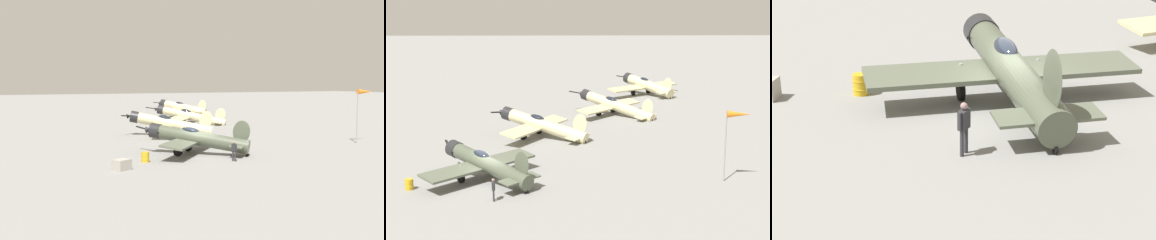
% 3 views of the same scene
% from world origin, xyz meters
% --- Properties ---
extents(ground_plane, '(400.00, 400.00, 0.00)m').
position_xyz_m(ground_plane, '(0.00, 0.00, 0.00)').
color(ground_plane, gray).
extents(airplane_foreground, '(9.10, 9.15, 3.21)m').
position_xyz_m(airplane_foreground, '(0.36, -0.33, 1.45)').
color(airplane_foreground, '#4C5442').
rests_on(airplane_foreground, ground_plane).
extents(airplane_mid_apron, '(10.43, 10.14, 3.25)m').
position_xyz_m(airplane_mid_apron, '(-3.46, -15.22, 1.39)').
color(airplane_mid_apron, beige).
rests_on(airplane_mid_apron, ground_plane).
extents(airplane_far_line, '(10.62, 9.86, 3.27)m').
position_xyz_m(airplane_far_line, '(-12.03, -27.36, 1.26)').
color(airplane_far_line, beige).
rests_on(airplane_far_line, ground_plane).
extents(airplane_outer_stand, '(11.47, 9.96, 3.15)m').
position_xyz_m(airplane_outer_stand, '(-18.09, -43.22, 1.54)').
color(airplane_outer_stand, beige).
rests_on(airplane_outer_stand, ground_plane).
extents(ground_crew_mechanic, '(0.29, 0.63, 1.64)m').
position_xyz_m(ground_crew_mechanic, '(-0.86, 4.38, 0.99)').
color(ground_crew_mechanic, '#2D2D33').
rests_on(ground_crew_mechanic, ground_plane).
extents(fuel_drum, '(0.66, 0.66, 0.82)m').
position_xyz_m(fuel_drum, '(5.79, 1.67, 0.41)').
color(fuel_drum, gold).
rests_on(fuel_drum, ground_plane).
extents(windsock_mast, '(1.89, 0.74, 5.65)m').
position_xyz_m(windsock_mast, '(-19.23, 0.13, 5.14)').
color(windsock_mast, gray).
rests_on(windsock_mast, ground_plane).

